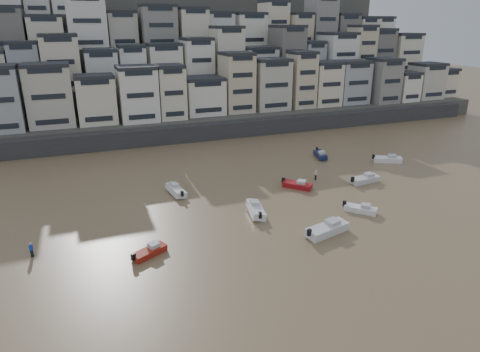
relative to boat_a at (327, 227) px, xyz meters
name	(u,v)px	position (x,y,z in m)	size (l,w,h in m)	color
harbor_wall	(208,131)	(-0.20, 47.73, 0.88)	(140.00, 3.00, 3.50)	#38383A
hillside	(183,62)	(4.53, 87.57, 12.13)	(141.04, 66.00, 50.00)	#4C4C47
boat_a	(327,227)	(0.00, 0.00, 0.00)	(6.41, 2.10, 1.75)	silver
boat_g	(388,158)	(25.51, 20.35, -0.14)	(5.39, 1.76, 1.47)	white
boat_b	(361,208)	(7.59, 3.79, -0.24)	(4.65, 1.52, 1.27)	white
boat_c	(256,208)	(-5.78, 8.40, -0.08)	(5.80, 1.90, 1.58)	white
boat_i	(320,154)	(15.50, 27.22, -0.18)	(5.09, 1.67, 1.39)	#141B41
boat_d	(365,178)	(15.14, 13.03, -0.13)	(5.48, 1.79, 1.49)	silver
boat_e	(297,184)	(3.89, 14.77, -0.20)	(4.93, 1.61, 1.34)	maroon
boat_f	(176,189)	(-14.08, 19.19, -0.12)	(5.53, 1.81, 1.51)	silver
boat_j	(149,251)	(-20.88, 2.62, -0.27)	(4.44, 1.45, 1.21)	maroon
person_blue	(31,250)	(-32.88, 7.00, 0.00)	(0.44, 0.44, 1.74)	#163BA6
person_pink	(316,174)	(8.51, 17.08, 0.00)	(0.44, 0.44, 1.74)	#ECA7A6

